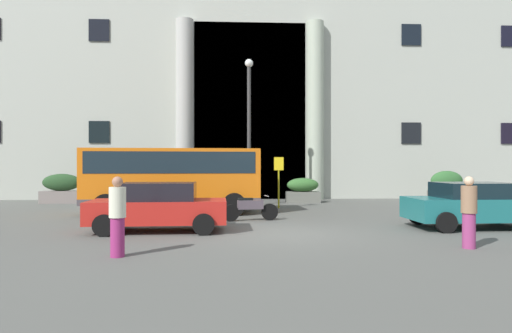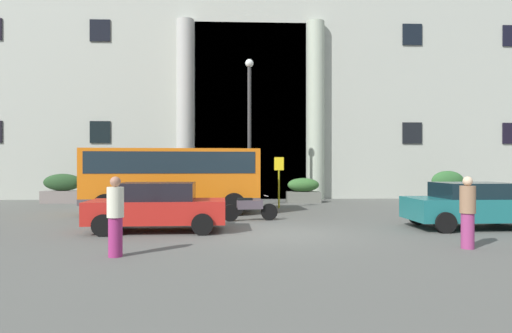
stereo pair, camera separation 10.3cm
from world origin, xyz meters
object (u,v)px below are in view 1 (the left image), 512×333
at_px(orange_minibus, 173,175).
at_px(pedestrian_man_red_shirt, 117,216).
at_px(motorcycle_near_kerb, 139,209).
at_px(hedge_planter_west, 303,191).
at_px(hedge_planter_far_west, 226,192).
at_px(parked_coupe_end, 473,205).
at_px(parked_sedan_second, 158,207).
at_px(bus_stop_sign, 279,176).
at_px(motorcycle_far_end, 249,208).
at_px(hedge_planter_east, 151,191).
at_px(lamppost_plaza_centre, 249,120).
at_px(hedge_planter_entrance_right, 62,189).
at_px(hedge_planter_far_east, 447,187).
at_px(pedestrian_woman_with_bag, 469,212).

bearing_deg(orange_minibus, pedestrian_man_red_shirt, -94.06).
bearing_deg(motorcycle_near_kerb, hedge_planter_west, 49.45).
bearing_deg(orange_minibus, motorcycle_near_kerb, -112.72).
relative_size(hedge_planter_far_west, parked_coupe_end, 0.44).
distance_m(parked_sedan_second, parked_coupe_end, 9.80).
bearing_deg(parked_sedan_second, bus_stop_sign, 56.09).
xyz_separation_m(motorcycle_far_end, pedestrian_man_red_shirt, (-3.05, -5.98, 0.42)).
distance_m(bus_stop_sign, hedge_planter_east, 7.22).
relative_size(orange_minibus, hedge_planter_far_west, 4.05).
bearing_deg(lamppost_plaza_centre, motorcycle_far_end, -91.80).
xyz_separation_m(motorcycle_far_end, lamppost_plaza_centre, (0.19, 5.94, 3.75)).
height_order(orange_minibus, pedestrian_man_red_shirt, orange_minibus).
distance_m(hedge_planter_west, parked_sedan_second, 11.48).
xyz_separation_m(hedge_planter_entrance_right, parked_sedan_second, (6.75, -10.10, 0.00)).
relative_size(hedge_planter_entrance_right, parked_coupe_end, 0.52).
relative_size(orange_minibus, hedge_planter_entrance_right, 3.42).
xyz_separation_m(hedge_planter_far_east, motorcycle_near_kerb, (-14.63, -7.14, -0.36)).
xyz_separation_m(orange_minibus, pedestrian_woman_with_bag, (8.11, -7.94, -0.72)).
relative_size(motorcycle_near_kerb, pedestrian_woman_with_bag, 1.12).
relative_size(hedge_planter_west, pedestrian_man_red_shirt, 1.00).
xyz_separation_m(hedge_planter_far_west, pedestrian_woman_with_bag, (6.05, -12.91, 0.27)).
bearing_deg(lamppost_plaza_centre, parked_sedan_second, -109.85).
bearing_deg(pedestrian_man_red_shirt, pedestrian_woman_with_bag, -107.28).
xyz_separation_m(hedge_planter_east, motorcycle_near_kerb, (1.05, -7.67, -0.16)).
distance_m(bus_stop_sign, parked_sedan_second, 8.17).
bearing_deg(lamppost_plaza_centre, orange_minibus, -133.54).
bearing_deg(pedestrian_woman_with_bag, hedge_planter_far_west, 166.77).
bearing_deg(hedge_planter_east, hedge_planter_far_east, -1.95).
bearing_deg(parked_sedan_second, motorcycle_near_kerb, 112.99).
height_order(hedge_planter_entrance_right, hedge_planter_far_west, hedge_planter_entrance_right).
xyz_separation_m(hedge_planter_west, hedge_planter_far_west, (-4.08, -0.01, -0.03)).
bearing_deg(pedestrian_woman_with_bag, motorcycle_near_kerb, -159.54).
height_order(motorcycle_far_end, lamppost_plaza_centre, lamppost_plaza_centre).
distance_m(hedge_planter_far_east, pedestrian_woman_with_bag, 13.79).
bearing_deg(pedestrian_woman_with_bag, bus_stop_sign, 161.26).
distance_m(parked_sedan_second, motorcycle_far_end, 3.65).
bearing_deg(motorcycle_far_end, motorcycle_near_kerb, 169.02).
bearing_deg(hedge_planter_entrance_right, hedge_planter_east, -0.83).
xyz_separation_m(pedestrian_woman_with_bag, lamppost_plaza_centre, (-4.88, 11.33, 3.35)).
height_order(hedge_planter_far_east, hedge_planter_far_west, hedge_planter_far_east).
distance_m(hedge_planter_entrance_right, motorcycle_near_kerb, 9.59).
height_order(motorcycle_near_kerb, pedestrian_woman_with_bag, pedestrian_woman_with_bag).
height_order(pedestrian_man_red_shirt, lamppost_plaza_centre, lamppost_plaza_centre).
relative_size(bus_stop_sign, parked_coupe_end, 0.58).
xyz_separation_m(hedge_planter_far_east, lamppost_plaza_centre, (-10.55, -1.23, 3.40)).
bearing_deg(bus_stop_sign, parked_coupe_end, -50.63).
height_order(motorcycle_far_end, pedestrian_woman_with_bag, pedestrian_woman_with_bag).
relative_size(hedge_planter_entrance_right, lamppost_plaza_centre, 0.29).
relative_size(bus_stop_sign, motorcycle_far_end, 1.17).
distance_m(hedge_planter_east, lamppost_plaza_centre, 6.50).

